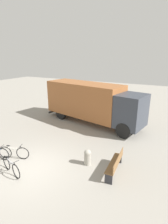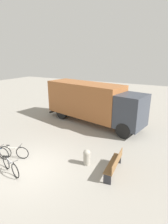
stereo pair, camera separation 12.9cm
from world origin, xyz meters
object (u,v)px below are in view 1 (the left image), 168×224
at_px(bicycle_middle, 14,152).
at_px(delivery_truck, 91,101).
at_px(park_bench, 116,163).
at_px(bicycle_far, 11,166).
at_px(bollard_near_bench, 88,156).

bearing_deg(bicycle_middle, delivery_truck, 56.34).
distance_m(park_bench, bicycle_far, 4.88).
bearing_deg(park_bench, bicycle_far, 115.18).
relative_size(delivery_truck, park_bench, 4.67).
relative_size(bicycle_middle, bicycle_far, 0.96).
relative_size(park_bench, bicycle_far, 1.15).
height_order(delivery_truck, bicycle_far, delivery_truck).
xyz_separation_m(park_bench, bicycle_far, (-4.29, -2.32, -0.13)).
relative_size(delivery_truck, bicycle_far, 5.37).
distance_m(park_bench, bollard_near_bench, 1.47).
bearing_deg(bollard_near_bench, bicycle_middle, -159.52).
bearing_deg(bicycle_middle, bicycle_far, -69.50).
bearing_deg(bicycle_far, delivery_truck, 101.94).
xyz_separation_m(park_bench, bollard_near_bench, (-1.46, -0.00, -0.07)).
distance_m(bicycle_middle, bollard_near_bench, 3.95).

